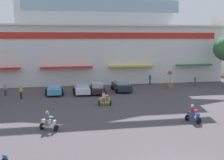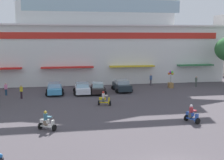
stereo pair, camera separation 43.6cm
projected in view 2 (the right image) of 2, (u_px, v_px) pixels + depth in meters
The scene contains 14 objects.
ground_plane at pixel (125, 113), 28.48m from camera, with size 128.00×128.00×0.00m, color #4B444A.
colonial_building at pixel (95, 30), 49.06m from camera, with size 41.33×14.86×20.19m.
parked_car_0 at pixel (55, 89), 37.61m from camera, with size 2.39×4.16×1.54m.
parked_car_1 at pixel (82, 88), 37.95m from camera, with size 2.49×4.25×1.44m.
parked_car_2 at pixel (98, 88), 38.36m from camera, with size 2.48×4.47×1.39m.
parked_car_3 at pixel (122, 85), 39.86m from camera, with size 2.48×4.41×1.57m.
scooter_rider_4 at pixel (104, 99), 31.58m from camera, with size 1.47×0.88×1.56m.
scooter_rider_6 at pixel (192, 115), 25.22m from camera, with size 1.06×1.48×1.56m.
scooter_rider_7 at pixel (47, 122), 23.12m from camera, with size 1.50×1.19×1.57m.
pedestrian_0 at pixel (151, 79), 44.51m from camera, with size 0.40×0.40×1.73m.
pedestrian_1 at pixel (196, 81), 43.49m from camera, with size 0.40×0.40×1.55m.
pedestrian_2 at pixel (6, 88), 37.00m from camera, with size 0.41×0.41×1.60m.
pedestrian_3 at pixel (21, 91), 35.01m from camera, with size 0.38×0.38×1.65m.
balloon_vendor_cart at pixel (171, 81), 42.48m from camera, with size 0.85×0.93×2.54m.
Camera 2 is at (-6.19, -14.04, 7.34)m, focal length 46.68 mm.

